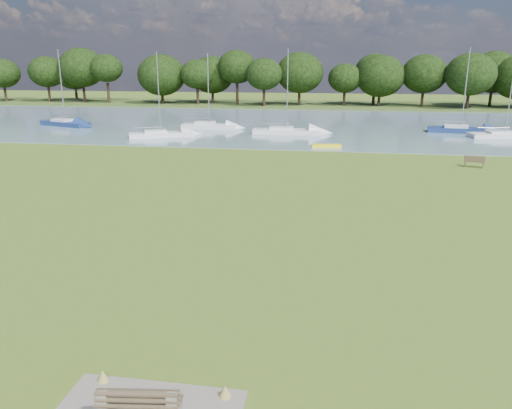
% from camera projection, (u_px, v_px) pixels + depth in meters
% --- Properties ---
extents(ground, '(220.00, 220.00, 0.00)m').
position_uv_depth(ground, '(251.00, 227.00, 24.06)').
color(ground, olive).
extents(river, '(220.00, 40.00, 0.10)m').
position_uv_depth(river, '(307.00, 124.00, 63.91)').
color(river, slate).
rests_on(river, ground).
extents(far_bank, '(220.00, 20.00, 0.40)m').
position_uv_depth(far_bank, '(318.00, 105.00, 92.37)').
color(far_bank, '#4C6626').
rests_on(far_bank, ground).
extents(riverbank_bench, '(1.53, 0.85, 0.91)m').
position_uv_depth(riverbank_bench, '(474.00, 162.00, 37.61)').
color(riverbank_bench, brown).
rests_on(riverbank_bench, ground).
extents(kayak, '(2.80, 0.96, 0.27)m').
position_uv_depth(kayak, '(326.00, 146.00, 46.49)').
color(kayak, yellow).
rests_on(kayak, river).
extents(tree_line, '(158.50, 8.35, 10.11)m').
position_uv_depth(tree_line, '(367.00, 72.00, 85.62)').
color(tree_line, black).
rests_on(tree_line, far_bank).
extents(sailboat_0, '(7.36, 4.44, 9.12)m').
position_uv_depth(sailboat_0, '(65.00, 122.00, 62.03)').
color(sailboat_0, navy).
rests_on(sailboat_0, river).
extents(sailboat_1, '(6.52, 1.85, 8.65)m').
position_uv_depth(sailboat_1, '(209.00, 124.00, 59.32)').
color(sailboat_1, silver).
rests_on(sailboat_1, river).
extents(sailboat_2, '(7.65, 3.41, 8.23)m').
position_uv_depth(sailboat_2, '(504.00, 134.00, 52.37)').
color(sailboat_2, silver).
rests_on(sailboat_2, river).
extents(sailboat_5, '(6.77, 4.38, 8.69)m').
position_uv_depth(sailboat_5, '(160.00, 133.00, 52.89)').
color(sailboat_5, silver).
rests_on(sailboat_5, river).
extents(sailboat_6, '(7.34, 2.90, 9.24)m').
position_uv_depth(sailboat_6, '(460.00, 128.00, 56.02)').
color(sailboat_6, navy).
rests_on(sailboat_6, river).
extents(sailboat_7, '(7.61, 2.51, 9.02)m').
position_uv_depth(sailboat_7, '(286.00, 130.00, 55.15)').
color(sailboat_7, silver).
rests_on(sailboat_7, river).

